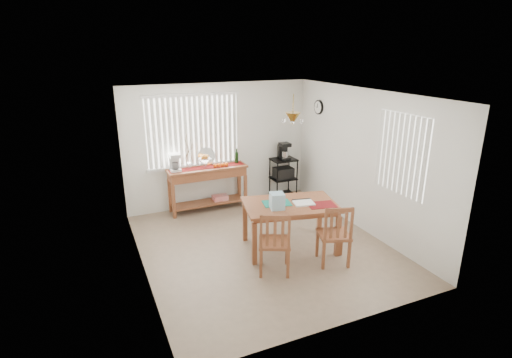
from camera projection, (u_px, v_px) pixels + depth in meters
name	position (u px, v px, depth m)	size (l,w,h in m)	color
ground	(264.00, 247.00, 6.89)	(4.00, 4.50, 0.01)	gray
room_shell	(264.00, 151.00, 6.37)	(4.20, 4.70, 2.70)	white
sideboard	(208.00, 178.00, 8.27)	(1.65, 0.46, 0.93)	brown
sideboard_items	(195.00, 162.00, 8.07)	(1.56, 0.39, 0.71)	maroon
wire_cart	(283.00, 174.00, 8.99)	(0.53, 0.43, 0.91)	black
cart_items	(284.00, 151.00, 8.83)	(0.21, 0.26, 0.37)	black
dining_table	(290.00, 209.00, 6.64)	(1.69, 1.27, 0.81)	brown
table_items	(284.00, 202.00, 6.43)	(1.15, 0.77, 0.26)	#167C69
chair_left	(275.00, 243.00, 5.95)	(0.62, 0.62, 1.01)	brown
chair_right	(334.00, 235.00, 6.21)	(0.59, 0.59, 1.02)	brown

